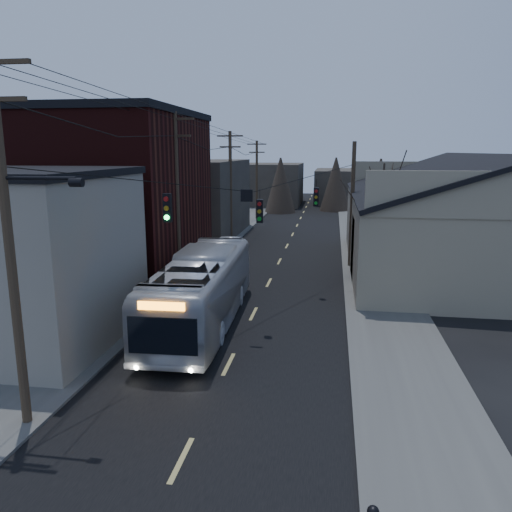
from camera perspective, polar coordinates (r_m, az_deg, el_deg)
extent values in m
cube|color=black|center=(40.13, 3.29, 0.61)|extent=(9.00, 110.00, 0.02)
cube|color=#474744|center=(41.23, -5.74, 0.94)|extent=(4.00, 110.00, 0.12)
cube|color=#474744|center=(40.05, 12.58, 0.38)|extent=(4.00, 110.00, 0.12)
cube|color=gray|center=(22.60, -25.65, -0.48)|extent=(8.00, 8.00, 7.00)
cube|color=black|center=(32.36, -16.44, 6.33)|extent=(10.00, 12.00, 10.00)
cube|color=#332D29|center=(47.27, -7.56, 6.52)|extent=(9.00, 14.00, 7.00)
cube|color=gray|center=(35.83, 23.70, 2.28)|extent=(16.00, 20.00, 5.00)
cube|color=black|center=(34.62, 17.76, 8.75)|extent=(8.16, 20.60, 2.86)
cube|color=#332D29|center=(74.97, 1.30, 8.22)|extent=(10.00, 12.00, 6.00)
cube|color=#332D29|center=(79.43, 11.20, 7.85)|extent=(12.00, 14.00, 5.00)
cone|color=black|center=(29.63, 14.11, 3.25)|extent=(0.40, 0.40, 7.20)
cylinder|color=#382B1E|center=(15.19, -26.33, 0.63)|extent=(0.28, 0.28, 10.50)
cylinder|color=#382B1E|center=(28.68, -9.00, 6.01)|extent=(0.28, 0.28, 10.00)
cube|color=#382B1E|center=(28.58, -9.31, 15.22)|extent=(2.20, 0.12, 0.12)
cylinder|color=#382B1E|center=(43.18, -2.93, 7.77)|extent=(0.28, 0.28, 9.50)
cube|color=#382B1E|center=(43.08, -2.99, 13.55)|extent=(2.20, 0.12, 0.12)
cylinder|color=#382B1E|center=(57.93, 0.09, 8.61)|extent=(0.28, 0.28, 9.00)
cube|color=#382B1E|center=(57.83, 0.09, 12.66)|extent=(2.20, 0.12, 0.12)
cylinder|color=#382B1E|center=(34.40, 10.92, 5.65)|extent=(0.28, 0.28, 8.50)
cube|color=black|center=(17.73, -10.08, 5.44)|extent=(0.28, 0.20, 1.00)
cube|color=black|center=(21.55, 0.44, 5.15)|extent=(0.28, 0.20, 1.00)
cube|color=black|center=(27.30, 6.88, 6.72)|extent=(0.28, 0.20, 1.00)
imported|color=#A9ACB5|center=(22.91, -6.24, -3.88)|extent=(3.23, 12.13, 3.35)
imported|color=#989B9F|center=(38.01, -3.11, 1.04)|extent=(1.81, 4.39, 1.41)
sphere|color=black|center=(11.63, 13.24, -26.55)|extent=(0.25, 0.25, 0.25)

